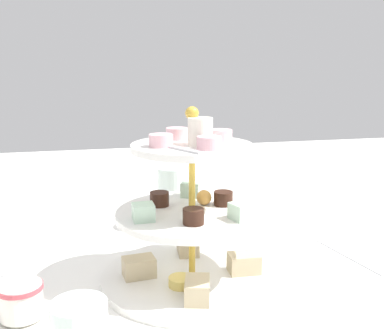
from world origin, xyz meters
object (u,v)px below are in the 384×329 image
at_px(water_glass_tall_right, 174,198).
at_px(butter_knife_left, 348,255).
at_px(tiered_serving_stand, 192,227).
at_px(teacup_with_saucer, 21,303).
at_px(butter_knife_right, 35,255).

relative_size(water_glass_tall_right, butter_knife_left, 0.75).
relative_size(tiered_serving_stand, teacup_with_saucer, 3.14).
distance_m(teacup_with_saucer, butter_knife_right, 0.22).
relative_size(tiered_serving_stand, butter_knife_right, 1.66).
distance_m(butter_knife_left, butter_knife_right, 0.55).
bearing_deg(tiered_serving_stand, water_glass_tall_right, 175.55).
relative_size(water_glass_tall_right, teacup_with_saucer, 1.42).
height_order(water_glass_tall_right, teacup_with_saucer, water_glass_tall_right).
bearing_deg(water_glass_tall_right, tiered_serving_stand, -4.45).
bearing_deg(butter_knife_left, butter_knife_right, 67.09).
height_order(tiered_serving_stand, teacup_with_saucer, tiered_serving_stand).
distance_m(tiered_serving_stand, water_glass_tall_right, 0.24).
height_order(teacup_with_saucer, butter_knife_right, teacup_with_saucer).
distance_m(teacup_with_saucer, butter_knife_left, 0.54).
xyz_separation_m(butter_knife_left, butter_knife_right, (-0.12, -0.54, 0.00)).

